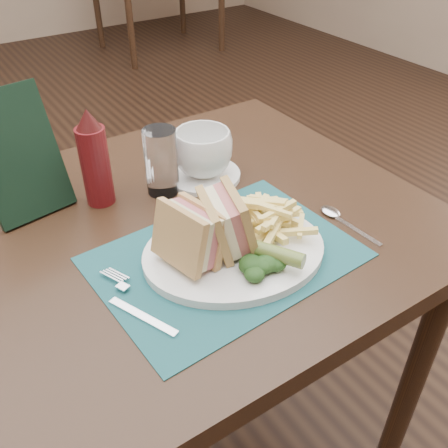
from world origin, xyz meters
The scene contains 17 objects.
floor centered at (0.00, 0.00, 0.00)m, with size 7.00×7.00×0.00m, color black.
table_main centered at (0.00, -0.50, 0.38)m, with size 0.90×0.75×0.75m, color black, non-canonical shape.
table_bg_right centered at (1.54, 2.63, 0.38)m, with size 0.90×0.75×0.75m, color black, non-canonical shape.
placemat centered at (0.01, -0.63, 0.75)m, with size 0.41×0.29×0.00m, color #194B50.
plate centered at (0.03, -0.64, 0.76)m, with size 0.30×0.24×0.01m, color white, non-canonical shape.
sandwich_half_a centered at (-0.07, -0.63, 0.82)m, with size 0.06×0.10×0.09m, color tan, non-canonical shape.
sandwich_half_b centered at (0.00, -0.62, 0.82)m, with size 0.06×0.10×0.09m, color tan, non-canonical shape.
kale_garnish centered at (0.03, -0.70, 0.78)m, with size 0.11×0.08×0.03m, color #173413, non-canonical shape.
pickle_spear centered at (0.05, -0.69, 0.79)m, with size 0.02×0.02×0.12m, color #516627.
fries_pile centered at (0.10, -0.63, 0.80)m, with size 0.18×0.20×0.06m, color #FEE67F, non-canonical shape.
fork centered at (-0.16, -0.65, 0.76)m, with size 0.03×0.17×0.01m, color silver, non-canonical shape.
spoon centered at (0.24, -0.68, 0.76)m, with size 0.03×0.15×0.01m, color silver, non-canonical shape.
saucer centered at (0.12, -0.40, 0.76)m, with size 0.15×0.15×0.01m, color white.
coffee_cup centered at (0.12, -0.40, 0.81)m, with size 0.12×0.12×0.09m, color white.
drinking_glass centered at (0.02, -0.40, 0.81)m, with size 0.06×0.06×0.13m, color white.
ketchup_bottle centered at (-0.09, -0.36, 0.84)m, with size 0.05×0.05×0.19m, color #550E12, non-canonical shape.
check_presenter centered at (-0.21, -0.32, 0.86)m, with size 0.14×0.02×0.23m, color black.
Camera 1 is at (-0.33, -1.15, 1.28)m, focal length 40.00 mm.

